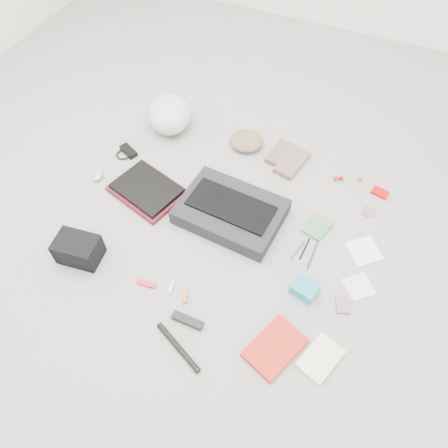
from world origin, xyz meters
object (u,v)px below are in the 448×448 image
at_px(laptop, 147,188).
at_px(bike_helmet, 170,114).
at_px(camera_bag, 78,249).
at_px(book_red, 275,347).
at_px(messenger_bag, 231,212).
at_px(accordion_wallet, 305,289).

height_order(laptop, bike_helmet, bike_helmet).
bearing_deg(laptop, camera_bag, -84.14).
height_order(laptop, book_red, laptop).
distance_m(messenger_bag, book_red, 0.70).
relative_size(camera_bag, accordion_wallet, 1.79).
bearing_deg(laptop, book_red, -13.87).
distance_m(messenger_bag, camera_bag, 0.74).
distance_m(camera_bag, accordion_wallet, 1.03).
distance_m(messenger_bag, bike_helmet, 0.75).
distance_m(laptop, camera_bag, 0.47).
bearing_deg(laptop, bike_helmet, 120.32).
height_order(messenger_bag, camera_bag, camera_bag).
relative_size(book_red, accordion_wallet, 2.22).
height_order(camera_bag, book_red, camera_bag).
height_order(messenger_bag, book_red, messenger_bag).
relative_size(messenger_bag, book_red, 2.05).
height_order(laptop, accordion_wallet, accordion_wallet).
relative_size(messenger_bag, accordion_wallet, 4.56).
xyz_separation_m(messenger_bag, laptop, (-0.46, -0.03, -0.01)).
bearing_deg(bike_helmet, book_red, -68.21).
bearing_deg(bike_helmet, accordion_wallet, -57.79).
relative_size(messenger_bag, bike_helmet, 1.63).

